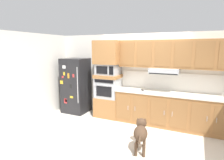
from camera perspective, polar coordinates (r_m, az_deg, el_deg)
The scene contains 15 objects.
ground_plane at distance 4.89m, azimuth 5.39°, elevation -15.42°, with size 9.60×9.60×0.00m, color beige.
back_kitchen_wall at distance 5.55m, azimuth 9.39°, elevation 1.07°, with size 6.20×0.12×2.50m, color silver.
side_panel_left at distance 6.01m, azimuth -20.49°, elevation 1.25°, with size 0.12×7.10×2.50m, color silver.
refrigerator at distance 6.13m, azimuth -11.12°, elevation -1.67°, with size 0.76×0.73×1.76m.
oven_base_cabinet at distance 5.76m, azimuth -1.17°, elevation -8.18°, with size 0.74×0.62×0.60m, color #996638.
built_in_oven at distance 5.61m, azimuth -1.20°, elevation -2.34°, with size 0.70×0.62×0.60m.
appliance_mid_shelf at distance 5.55m, azimuth -1.20°, elevation 1.20°, with size 0.74×0.62×0.10m, color #996638.
microwave at distance 5.52m, azimuth -1.22°, elevation 3.35°, with size 0.64×0.54×0.32m.
appliance_upper_cabinet at distance 5.48m, azimuth -1.23°, elevation 8.55°, with size 0.74×0.62×0.68m, color #996638.
lower_cabinet_run at distance 5.23m, azimuth 17.43°, elevation -8.94°, with size 2.92×0.63×0.88m.
countertop_slab at distance 5.11m, azimuth 17.70°, elevation -4.03°, with size 2.96×0.64×0.04m, color silver.
backsplash_panel at distance 5.33m, azimuth 18.23°, elevation -0.51°, with size 2.96×0.02×0.50m, color silver.
upper_cabinet_with_hood at distance 5.09m, azimuth 18.31°, elevation 7.31°, with size 2.92×0.48×0.88m.
screwdriver at distance 5.19m, azimuth 9.47°, elevation -3.09°, with size 0.17×0.17×0.03m.
dog at distance 3.95m, azimuth 8.87°, elevation -15.52°, with size 0.37×0.87×0.61m.
Camera 1 is at (1.43, -4.19, 2.08)m, focal length 29.56 mm.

